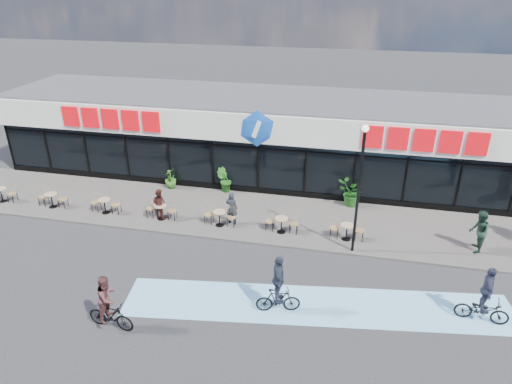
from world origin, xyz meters
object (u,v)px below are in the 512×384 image
potted_plant_right (351,193)px  lamp_post (360,181)px  pedestrian_a (479,232)px  cyclist_b (484,301)px  patron_right (159,203)px  potted_plant_mid (224,180)px  patron_left (232,208)px  potted_plant_left (171,178)px  cyclist_a (278,288)px  bistro_set_0 (2,193)px

potted_plant_right → lamp_post: bearing=-86.9°
pedestrian_a → cyclist_b: 4.56m
pedestrian_a → patron_right: bearing=-82.2°
potted_plant_mid → pedestrian_a: (12.07, -3.35, 0.27)m
patron_left → cyclist_b: size_ratio=0.74×
potted_plant_left → cyclist_a: size_ratio=0.50×
lamp_post → cyclist_a: lamp_post is taller
potted_plant_mid → pedestrian_a: pedestrian_a is taller
lamp_post → potted_plant_right: bearing=93.1°
potted_plant_right → cyclist_a: bearing=-104.7°
lamp_post → pedestrian_a: bearing=12.1°
potted_plant_right → patron_right: 9.54m
patron_left → patron_right: patron_left is taller
lamp_post → patron_left: size_ratio=3.48×
potted_plant_left → cyclist_b: cyclist_b is taller
potted_plant_right → patron_left: size_ratio=0.86×
lamp_post → potted_plant_mid: (-6.94, 4.45, -2.62)m
patron_left → lamp_post: bearing=177.3°
bistro_set_0 → cyclist_a: cyclist_a is taller
bistro_set_0 → pedestrian_a: 23.06m
patron_left → bistro_set_0: bearing=10.3°
potted_plant_mid → patron_left: patron_left is taller
potted_plant_right → patron_right: patron_right is taller
patron_right → cyclist_a: 8.64m
lamp_post → pedestrian_a: lamp_post is taller
bistro_set_0 → pedestrian_a: (23.06, 0.16, 0.49)m
potted_plant_right → cyclist_a: cyclist_a is taller
lamp_post → patron_right: lamp_post is taller
patron_left → pedestrian_a: 10.78m
bistro_set_0 → patron_left: (12.28, 0.25, 0.35)m
patron_left → patron_right: size_ratio=1.07×
potted_plant_left → potted_plant_mid: size_ratio=0.84×
lamp_post → patron_left: 6.29m
potted_plant_mid → patron_left: size_ratio=0.85×
patron_right → cyclist_b: size_ratio=0.69×
patron_left → pedestrian_a: pedestrian_a is taller
pedestrian_a → cyclist_b: size_ratio=0.87×
potted_plant_left → cyclist_b: 16.34m
potted_plant_left → patron_right: size_ratio=0.76×
patron_right → pedestrian_a: (14.35, 0.07, 0.20)m
lamp_post → potted_plant_right: size_ratio=4.07×
lamp_post → patron_left: (-5.65, 1.19, -2.49)m
potted_plant_mid → patron_left: 3.51m
potted_plant_mid → patron_right: size_ratio=0.91×
cyclist_a → cyclist_b: (6.91, 0.99, -0.16)m
patron_left → potted_plant_left: bearing=-26.6°
patron_left → cyclist_b: (10.08, -4.59, -0.08)m
bistro_set_0 → potted_plant_left: potted_plant_left is taller
potted_plant_left → potted_plant_mid: 3.04m
patron_right → cyclist_a: cyclist_a is taller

